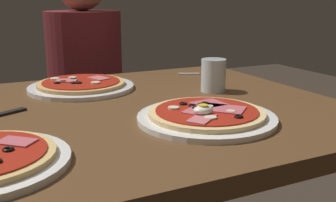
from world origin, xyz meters
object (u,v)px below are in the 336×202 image
object	(u,v)px
fork	(197,74)
water_glass_near	(213,77)
diner_person	(87,107)
pizza_foreground	(207,115)
dining_table	(125,155)
pizza_across_right	(81,85)

from	to	relation	value
fork	water_glass_near	bearing A→B (deg)	-109.65
diner_person	water_glass_near	bearing A→B (deg)	103.92
water_glass_near	pizza_foreground	bearing A→B (deg)	-125.09
dining_table	water_glass_near	bearing A→B (deg)	11.09
pizza_foreground	fork	size ratio (longest dim) A/B	2.09
dining_table	diner_person	size ratio (longest dim) A/B	0.92
pizza_foreground	water_glass_near	distance (m)	0.29
pizza_across_right	water_glass_near	size ratio (longest dim) A/B	3.28
pizza_across_right	water_glass_near	distance (m)	0.39
pizza_across_right	diner_person	distance (m)	0.61
pizza_foreground	water_glass_near	xyz separation A→B (m)	(0.17, 0.24, 0.03)
fork	diner_person	size ratio (longest dim) A/B	0.13
pizza_foreground	fork	bearing A→B (deg)	62.19
pizza_foreground	pizza_across_right	bearing A→B (deg)	111.71
pizza_across_right	fork	world-z (taller)	pizza_across_right
pizza_across_right	diner_person	xyz separation A→B (m)	(0.15, 0.55, -0.22)
water_glass_near	dining_table	bearing A→B (deg)	-168.91
pizza_across_right	diner_person	world-z (taller)	diner_person
dining_table	pizza_foreground	distance (m)	0.26
diner_person	fork	bearing A→B (deg)	118.49
pizza_foreground	pizza_across_right	world-z (taller)	pizza_foreground
fork	diner_person	distance (m)	0.61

